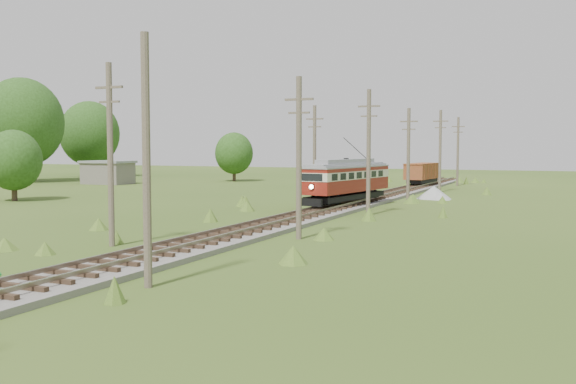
% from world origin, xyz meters
% --- Properties ---
extents(railbed_main, '(3.60, 96.00, 0.57)m').
position_xyz_m(railbed_main, '(0.00, 34.00, 0.19)').
color(railbed_main, '#605B54').
rests_on(railbed_main, ground).
extents(streetcar, '(4.16, 11.29, 5.11)m').
position_xyz_m(streetcar, '(-0.00, 35.49, 2.43)').
color(streetcar, black).
rests_on(streetcar, ground).
extents(gondola, '(3.05, 7.47, 2.42)m').
position_xyz_m(gondola, '(0.00, 64.02, 1.87)').
color(gondola, black).
rests_on(gondola, ground).
extents(gravel_pile, '(3.39, 3.59, 1.23)m').
position_xyz_m(gravel_pile, '(4.72, 47.70, 0.58)').
color(gravel_pile, gray).
rests_on(gravel_pile, ground).
extents(utility_pole_r_1, '(0.30, 0.30, 8.80)m').
position_xyz_m(utility_pole_r_1, '(3.10, 5.00, 4.40)').
color(utility_pole_r_1, brown).
rests_on(utility_pole_r_1, ground).
extents(utility_pole_r_2, '(1.60, 0.30, 8.60)m').
position_xyz_m(utility_pole_r_2, '(3.30, 18.00, 4.42)').
color(utility_pole_r_2, brown).
rests_on(utility_pole_r_2, ground).
extents(utility_pole_r_3, '(1.60, 0.30, 9.00)m').
position_xyz_m(utility_pole_r_3, '(3.20, 31.00, 4.63)').
color(utility_pole_r_3, brown).
rests_on(utility_pole_r_3, ground).
extents(utility_pole_r_4, '(1.60, 0.30, 8.40)m').
position_xyz_m(utility_pole_r_4, '(3.00, 44.00, 4.32)').
color(utility_pole_r_4, brown).
rests_on(utility_pole_r_4, ground).
extents(utility_pole_r_5, '(1.60, 0.30, 8.90)m').
position_xyz_m(utility_pole_r_5, '(3.40, 57.00, 4.58)').
color(utility_pole_r_5, brown).
rests_on(utility_pole_r_5, ground).
extents(utility_pole_r_6, '(1.60, 0.30, 8.70)m').
position_xyz_m(utility_pole_r_6, '(3.20, 70.00, 4.47)').
color(utility_pole_r_6, brown).
rests_on(utility_pole_r_6, ground).
extents(utility_pole_l_a, '(1.60, 0.30, 9.00)m').
position_xyz_m(utility_pole_l_a, '(-4.20, 12.00, 4.63)').
color(utility_pole_l_a, brown).
rests_on(utility_pole_l_a, ground).
extents(utility_pole_l_b, '(1.60, 0.30, 8.60)m').
position_xyz_m(utility_pole_l_b, '(-4.50, 40.00, 4.42)').
color(utility_pole_l_b, brown).
rests_on(utility_pole_l_b, ground).
extents(tree_left_4, '(11.34, 11.34, 14.61)m').
position_xyz_m(tree_left_4, '(-54.00, 54.00, 8.37)').
color(tree_left_4, '#38281C').
rests_on(tree_left_4, ground).
extents(tree_left_5, '(9.66, 9.66, 12.44)m').
position_xyz_m(tree_left_5, '(-56.00, 70.00, 7.12)').
color(tree_left_5, '#38281C').
rests_on(tree_left_5, ground).
extents(tree_mid_a, '(5.46, 5.46, 7.03)m').
position_xyz_m(tree_mid_a, '(-28.00, 68.00, 4.02)').
color(tree_mid_a, '#38281C').
rests_on(tree_mid_a, ground).
extents(tree_mid_c, '(5.04, 5.04, 6.49)m').
position_xyz_m(tree_mid_c, '(-30.00, 30.00, 3.71)').
color(tree_mid_c, '#38281C').
rests_on(tree_mid_c, ground).
extents(shed, '(6.40, 4.40, 3.10)m').
position_xyz_m(shed, '(-40.00, 55.00, 1.57)').
color(shed, slate).
rests_on(shed, ground).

